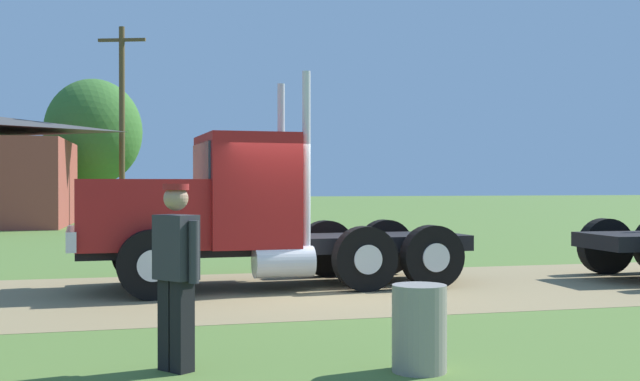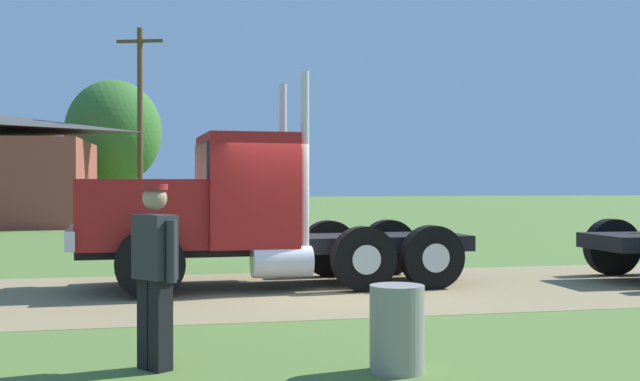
{
  "view_description": "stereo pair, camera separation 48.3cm",
  "coord_description": "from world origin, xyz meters",
  "px_view_note": "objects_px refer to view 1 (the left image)",
  "views": [
    {
      "loc": [
        -3.06,
        -13.18,
        1.83
      ],
      "look_at": [
        0.49,
        0.55,
        1.71
      ],
      "focal_mm": 44.81,
      "sensor_mm": 36.0,
      "label": 1
    },
    {
      "loc": [
        -2.59,
        -13.29,
        1.83
      ],
      "look_at": [
        0.49,
        0.55,
        1.71
      ],
      "focal_mm": 44.81,
      "sensor_mm": 36.0,
      "label": 2
    }
  ],
  "objects_px": {
    "steel_barrel": "(419,328)",
    "utility_pole_far": "(122,120)",
    "visitor_walking_mid": "(176,268)",
    "truck_foreground_white": "(230,216)"
  },
  "relations": [
    {
      "from": "steel_barrel",
      "to": "utility_pole_far",
      "type": "relative_size",
      "value": 0.09
    },
    {
      "from": "visitor_walking_mid",
      "to": "steel_barrel",
      "type": "xyz_separation_m",
      "value": [
        2.29,
        -0.62,
        -0.58
      ]
    },
    {
      "from": "steel_barrel",
      "to": "utility_pole_far",
      "type": "distance_m",
      "value": 30.61
    },
    {
      "from": "visitor_walking_mid",
      "to": "utility_pole_far",
      "type": "distance_m",
      "value": 29.82
    },
    {
      "from": "visitor_walking_mid",
      "to": "steel_barrel",
      "type": "distance_m",
      "value": 2.44
    },
    {
      "from": "truck_foreground_white",
      "to": "steel_barrel",
      "type": "height_order",
      "value": "truck_foreground_white"
    },
    {
      "from": "truck_foreground_white",
      "to": "utility_pole_far",
      "type": "xyz_separation_m",
      "value": [
        -1.62,
        23.5,
        3.48
      ]
    },
    {
      "from": "truck_foreground_white",
      "to": "utility_pole_far",
      "type": "relative_size",
      "value": 0.8
    },
    {
      "from": "steel_barrel",
      "to": "truck_foreground_white",
      "type": "bearing_deg",
      "value": 97.72
    },
    {
      "from": "visitor_walking_mid",
      "to": "utility_pole_far",
      "type": "bearing_deg",
      "value": 90.46
    }
  ]
}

